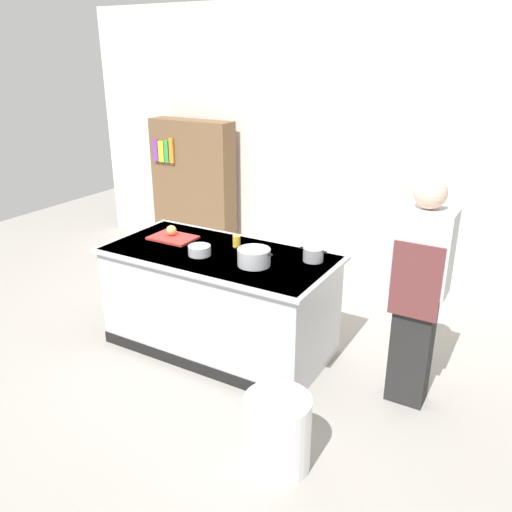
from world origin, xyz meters
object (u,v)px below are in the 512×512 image
object	(u,v)px
onion	(171,230)
stock_pot	(254,257)
trash_bin	(277,433)
bookshelf	(194,189)
mixing_bowl	(199,250)
juice_cup	(237,241)
sauce_pan	(313,254)
person_chef	(418,289)

from	to	relation	value
onion	stock_pot	size ratio (longest dim) A/B	0.29
trash_bin	bookshelf	distance (m)	3.96
stock_pot	onion	bearing A→B (deg)	168.92
trash_bin	onion	bearing A→B (deg)	146.21
stock_pot	bookshelf	distance (m)	2.74
mixing_bowl	bookshelf	distance (m)	2.43
onion	juice_cup	xyz separation A→B (m)	(0.64, 0.09, -0.02)
sauce_pan	juice_cup	distance (m)	0.70
onion	trash_bin	size ratio (longest dim) A/B	0.19
sauce_pan	person_chef	size ratio (longest dim) A/B	0.13
stock_pot	mixing_bowl	bearing A→B (deg)	-175.76
trash_bin	mixing_bowl	bearing A→B (deg)	143.38
sauce_pan	juice_cup	bearing A→B (deg)	-177.09
onion	person_chef	distance (m)	2.22
trash_bin	person_chef	world-z (taller)	person_chef
stock_pot	sauce_pan	size ratio (longest dim) A/B	1.42
bookshelf	stock_pot	bearing A→B (deg)	-43.52
juice_cup	bookshelf	bearing A→B (deg)	135.77
mixing_bowl	trash_bin	world-z (taller)	mixing_bowl
sauce_pan	person_chef	distance (m)	0.89
mixing_bowl	onion	bearing A→B (deg)	154.39
onion	sauce_pan	bearing A→B (deg)	5.35
trash_bin	person_chef	distance (m)	1.39
bookshelf	mixing_bowl	bearing A→B (deg)	-52.28
sauce_pan	mixing_bowl	bearing A→B (deg)	-157.77
juice_cup	bookshelf	size ratio (longest dim) A/B	0.06
trash_bin	juice_cup	bearing A→B (deg)	130.81
onion	trash_bin	world-z (taller)	onion
sauce_pan	bookshelf	bearing A→B (deg)	146.27
juice_cup	person_chef	distance (m)	1.58
stock_pot	trash_bin	bearing A→B (deg)	-52.65
sauce_pan	juice_cup	xyz separation A→B (m)	(-0.70, -0.04, -0.01)
stock_pot	trash_bin	size ratio (longest dim) A/B	0.65
bookshelf	trash_bin	bearing A→B (deg)	-46.27
person_chef	bookshelf	xyz separation A→B (m)	(-3.23, 1.72, -0.06)
sauce_pan	bookshelf	size ratio (longest dim) A/B	0.14
trash_bin	bookshelf	bearing A→B (deg)	133.73
juice_cup	trash_bin	xyz separation A→B (m)	(1.06, -1.22, -0.70)
onion	stock_pot	xyz separation A→B (m)	(0.97, -0.19, 0.00)
mixing_bowl	juice_cup	bearing A→B (deg)	62.93
stock_pot	bookshelf	size ratio (longest dim) A/B	0.19
trash_bin	person_chef	size ratio (longest dim) A/B	0.29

